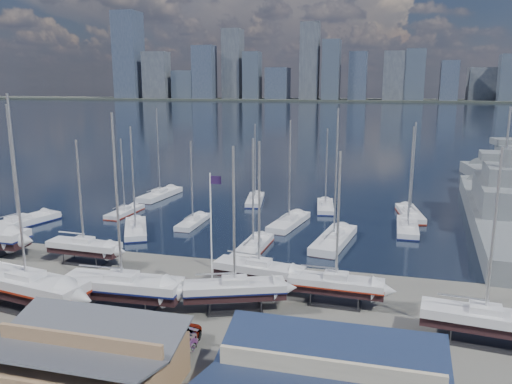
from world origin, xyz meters
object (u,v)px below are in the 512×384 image
(naval_ship_east, at_px, (499,213))
(car_a, at_px, (37,317))
(naval_ship_west, at_px, (511,183))
(flagpole, at_px, (212,230))

(naval_ship_east, height_order, car_a, naval_ship_east)
(naval_ship_west, bearing_deg, car_a, 136.11)
(car_a, relative_size, flagpole, 0.32)
(naval_ship_east, height_order, flagpole, naval_ship_east)
(naval_ship_east, bearing_deg, flagpole, 143.03)
(naval_ship_west, distance_m, car_a, 84.98)
(flagpole, bearing_deg, car_a, -149.05)
(naval_ship_east, distance_m, naval_ship_west, 26.18)
(naval_ship_east, relative_size, naval_ship_west, 1.14)
(car_a, bearing_deg, naval_ship_west, 46.97)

